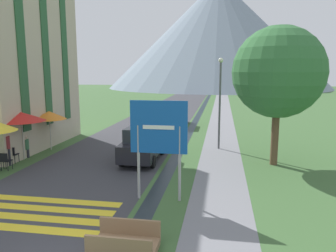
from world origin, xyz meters
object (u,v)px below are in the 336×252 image
(cafe_chair_middle, at_px, (12,153))
(person_seated_near, at_px, (26,145))
(road_sign, at_px, (159,135))
(parked_car_far, at_px, (175,115))
(streetlamp, at_px, (220,96))
(person_standing_terrace, at_px, (7,146))
(footbridge, at_px, (125,243))
(parked_car_near, at_px, (143,143))
(cafe_chair_near_right, at_px, (5,160))
(hotel_building, at_px, (2,44))
(cafe_umbrella_rear_orange, at_px, (49,115))
(cafe_umbrella_middle_red, at_px, (21,117))
(tree_by_path, at_px, (278,72))

(cafe_chair_middle, xyz_separation_m, person_seated_near, (0.03, 1.13, 0.16))
(road_sign, xyz_separation_m, parked_car_far, (-1.74, 16.24, -1.47))
(person_seated_near, bearing_deg, cafe_chair_middle, -91.51)
(cafe_chair_middle, relative_size, streetlamp, 0.16)
(person_standing_terrace, bearing_deg, footbridge, -39.63)
(parked_car_far, distance_m, cafe_chair_middle, 14.34)
(parked_car_near, xyz_separation_m, cafe_chair_middle, (-6.36, -1.67, -0.40))
(parked_car_far, xyz_separation_m, streetlamp, (3.78, -7.88, 2.25))
(parked_car_far, relative_size, cafe_chair_near_right, 5.26)
(hotel_building, xyz_separation_m, parked_car_far, (9.07, 9.21, -5.31))
(streetlamp, bearing_deg, road_sign, -103.73)
(cafe_umbrella_rear_orange, bearing_deg, road_sign, -39.77)
(hotel_building, height_order, cafe_chair_middle, hotel_building)
(parked_car_near, distance_m, cafe_umbrella_rear_orange, 6.21)
(parked_car_far, distance_m, cafe_chair_near_right, 15.20)
(cafe_chair_near_right, relative_size, cafe_umbrella_middle_red, 0.34)
(person_standing_terrace, bearing_deg, tree_by_path, 10.24)
(hotel_building, xyz_separation_m, person_seated_near, (2.67, -2.47, -5.55))
(footbridge, bearing_deg, cafe_chair_near_right, 142.27)
(cafe_umbrella_rear_orange, distance_m, person_standing_terrace, 3.62)
(cafe_umbrella_rear_orange, bearing_deg, footbridge, -52.99)
(road_sign, distance_m, cafe_chair_middle, 9.06)
(parked_car_near, bearing_deg, road_sign, -70.36)
(hotel_building, height_order, footbridge, hotel_building)
(cafe_chair_near_right, distance_m, streetlamp, 11.83)
(cafe_chair_near_right, bearing_deg, cafe_chair_middle, 99.19)
(cafe_chair_middle, bearing_deg, tree_by_path, -2.28)
(cafe_chair_middle, bearing_deg, person_standing_terrace, -100.34)
(road_sign, bearing_deg, cafe_umbrella_rear_orange, 140.23)
(person_standing_terrace, bearing_deg, parked_car_near, 17.96)
(cafe_chair_near_right, relative_size, tree_by_path, 0.13)
(cafe_chair_middle, height_order, tree_by_path, tree_by_path)
(streetlamp, distance_m, tree_by_path, 4.28)
(hotel_building, relative_size, road_sign, 3.21)
(footbridge, distance_m, parked_car_near, 8.82)
(parked_car_far, height_order, cafe_chair_middle, parked_car_far)
(cafe_chair_middle, bearing_deg, cafe_umbrella_rear_orange, 71.50)
(parked_car_far, distance_m, tree_by_path, 13.18)
(road_sign, relative_size, streetlamp, 0.67)
(footbridge, xyz_separation_m, parked_car_near, (-1.60, 8.65, 0.68))
(cafe_chair_near_right, height_order, person_standing_terrace, person_standing_terrace)
(streetlamp, bearing_deg, person_seated_near, -159.58)
(parked_car_near, distance_m, person_seated_near, 6.36)
(parked_car_near, height_order, cafe_umbrella_rear_orange, cafe_umbrella_rear_orange)
(hotel_building, bearing_deg, parked_car_far, 45.43)
(cafe_chair_near_right, xyz_separation_m, tree_by_path, (12.55, 3.10, 4.03))
(parked_car_far, bearing_deg, tree_by_path, -58.97)
(cafe_chair_middle, distance_m, cafe_umbrella_middle_red, 1.93)
(footbridge, relative_size, cafe_chair_near_right, 2.00)
(footbridge, bearing_deg, parked_car_near, 100.48)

